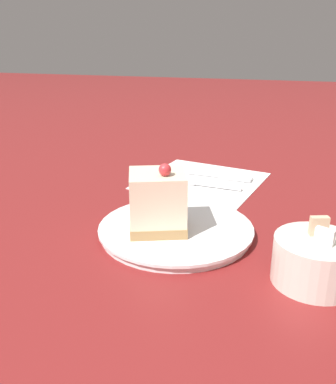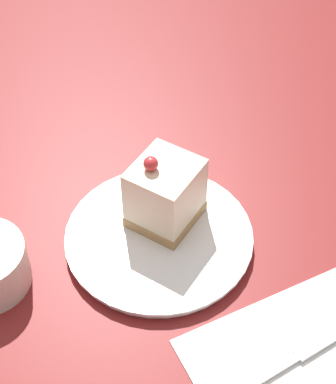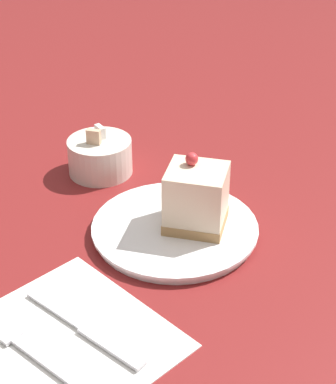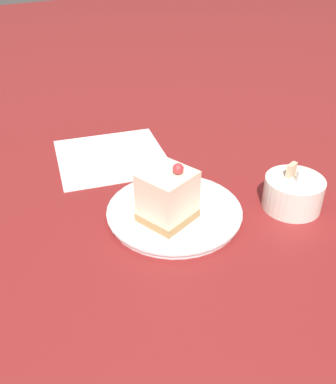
% 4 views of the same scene
% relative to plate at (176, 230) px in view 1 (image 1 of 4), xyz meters
% --- Properties ---
extents(ground_plane, '(4.00, 4.00, 0.00)m').
position_rel_plate_xyz_m(ground_plane, '(-0.01, 0.02, -0.01)').
color(ground_plane, maroon).
extents(plate, '(0.21, 0.21, 0.01)m').
position_rel_plate_xyz_m(plate, '(0.00, 0.00, 0.00)').
color(plate, white).
rests_on(plate, ground_plane).
extents(cake_slice, '(0.09, 0.09, 0.10)m').
position_rel_plate_xyz_m(cake_slice, '(0.02, -0.02, 0.05)').
color(cake_slice, '#AD8451').
rests_on(cake_slice, plate).
extents(napkin, '(0.24, 0.25, 0.00)m').
position_rel_plate_xyz_m(napkin, '(-0.23, -0.01, -0.01)').
color(napkin, white).
rests_on(napkin, ground_plane).
extents(fork, '(0.04, 0.17, 0.00)m').
position_rel_plate_xyz_m(fork, '(-0.25, 0.02, -0.00)').
color(fork, silver).
rests_on(fork, napkin).
extents(knife, '(0.03, 0.17, 0.00)m').
position_rel_plate_xyz_m(knife, '(-0.20, -0.03, -0.00)').
color(knife, silver).
rests_on(knife, napkin).
extents(sugar_bowl, '(0.09, 0.09, 0.07)m').
position_rel_plate_xyz_m(sugar_bowl, '(0.07, 0.18, 0.02)').
color(sugar_bowl, silver).
rests_on(sugar_bowl, ground_plane).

